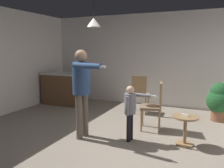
{
  "coord_description": "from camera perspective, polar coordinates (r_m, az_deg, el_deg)",
  "views": [
    {
      "loc": [
        1.64,
        -3.5,
        1.67
      ],
      "look_at": [
        -0.1,
        0.5,
        1.0
      ],
      "focal_mm": 36.69,
      "sensor_mm": 36.0,
      "label": 1
    }
  ],
  "objects": [
    {
      "name": "side_table_by_couch",
      "position": [
        4.24,
        17.78,
        -10.15
      ],
      "size": [
        0.44,
        0.44,
        0.52
      ],
      "color": "#99754C",
      "rests_on": "ground"
    },
    {
      "name": "ceiling_light_pendant",
      "position": [
        5.25,
        -4.59,
        15.05
      ],
      "size": [
        0.32,
        0.32,
        0.55
      ],
      "color": "silver"
    },
    {
      "name": "person_adult",
      "position": [
        4.25,
        -7.47,
        -0.01
      ],
      "size": [
        0.79,
        0.56,
        1.66
      ],
      "rotation": [
        0.0,
        0.0,
        -1.71
      ],
      "color": "#60564C",
      "rests_on": "ground"
    },
    {
      "name": "dining_chair_by_counter",
      "position": [
        4.82,
        10.58,
        -4.91
      ],
      "size": [
        0.5,
        0.5,
        1.0
      ],
      "rotation": [
        0.0,
        0.0,
        1.78
      ],
      "color": "#99754C",
      "rests_on": "ground"
    },
    {
      "name": "dining_chair_near_wall",
      "position": [
        5.99,
        6.97,
        -2.16
      ],
      "size": [
        0.45,
        0.45,
        1.0
      ],
      "rotation": [
        0.0,
        0.0,
        0.07
      ],
      "color": "#99754C",
      "rests_on": "ground"
    },
    {
      "name": "ground",
      "position": [
        4.21,
        -1.56,
        -14.63
      ],
      "size": [
        7.68,
        7.68,
        0.0
      ],
      "primitive_type": "plane",
      "color": "gray"
    },
    {
      "name": "potted_plant_corner",
      "position": [
        5.89,
        25.22,
        -3.6
      ],
      "size": [
        0.59,
        0.59,
        0.9
      ],
      "color": "brown",
      "rests_on": "ground"
    },
    {
      "name": "wall_back",
      "position": [
        6.91,
        9.77,
        5.94
      ],
      "size": [
        6.4,
        0.1,
        2.7
      ],
      "primitive_type": "cube",
      "color": "silver",
      "rests_on": "ground"
    },
    {
      "name": "kitchen_counter",
      "position": [
        7.11,
        -12.04,
        -1.12
      ],
      "size": [
        1.26,
        0.66,
        0.95
      ],
      "color": "brown",
      "rests_on": "ground"
    },
    {
      "name": "spare_remote_on_table",
      "position": [
        4.19,
        17.69,
        -7.38
      ],
      "size": [
        0.13,
        0.08,
        0.04
      ],
      "primitive_type": "cube",
      "rotation": [
        0.0,
        0.0,
        1.2
      ],
      "color": "white",
      "rests_on": "side_table_by_couch"
    },
    {
      "name": "person_child",
      "position": [
        4.15,
        4.66,
        -5.77
      ],
      "size": [
        0.55,
        0.29,
        1.02
      ],
      "rotation": [
        0.0,
        0.0,
        -1.67
      ],
      "color": "black",
      "rests_on": "ground"
    }
  ]
}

